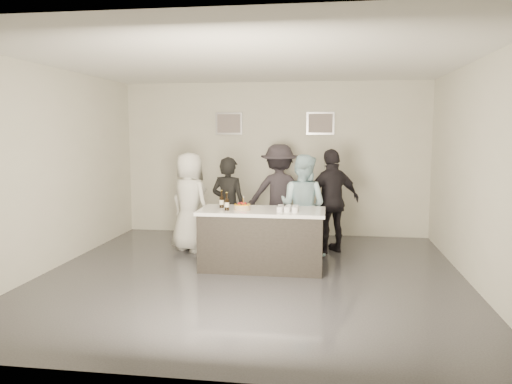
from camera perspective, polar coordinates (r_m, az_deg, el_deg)
floor at (r=7.21m, az=-0.58°, el=-9.60°), size 6.00×6.00×0.00m
ceiling at (r=6.97m, az=-0.61°, el=14.76°), size 6.00×6.00×0.00m
wall_back at (r=9.90m, az=2.09°, el=3.78°), size 6.00×0.04×3.00m
wall_front at (r=4.01m, az=-7.21°, el=-1.15°), size 6.00×0.04×3.00m
wall_left at (r=7.96m, az=-22.48°, el=2.44°), size 0.04×6.00×3.00m
wall_right at (r=7.11m, az=24.04°, el=1.88°), size 0.04×6.00×3.00m
picture_left at (r=9.99m, az=-3.10°, el=7.83°), size 0.54×0.04×0.44m
picture_right at (r=9.79m, az=7.38°, el=7.79°), size 0.54×0.04×0.44m
bar_counter at (r=7.48m, az=0.69°, el=-5.42°), size 1.86×0.86×0.90m
cake at (r=7.36m, az=-1.59°, el=-1.77°), size 0.24×0.24×0.07m
beer_bottle_a at (r=7.57m, az=-3.96°, el=-0.83°), size 0.07×0.07×0.26m
beer_bottle_b at (r=7.31m, az=-3.36°, el=-1.11°), size 0.07×0.07×0.26m
tumbler_cluster at (r=7.26m, az=3.65°, el=-1.89°), size 0.30×0.30×0.08m
candles at (r=7.12m, az=-1.99°, el=-2.35°), size 0.24×0.08×0.01m
person_main_black at (r=8.21m, az=-3.15°, el=-1.67°), size 0.68×0.53×1.64m
person_main_blue at (r=8.20m, az=5.36°, el=-1.57°), size 1.00×0.90×1.68m
person_guest_left at (r=8.60m, az=-7.61°, el=-1.14°), size 0.99×0.89×1.69m
person_guest_right at (r=8.53m, az=8.68°, el=-1.02°), size 1.11×0.89×1.76m
person_guest_back at (r=9.22m, az=2.67°, el=-0.17°), size 1.24×0.80×1.81m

